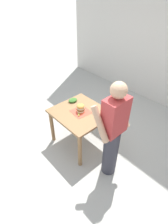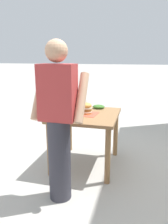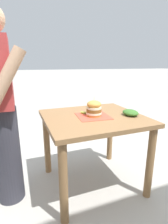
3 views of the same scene
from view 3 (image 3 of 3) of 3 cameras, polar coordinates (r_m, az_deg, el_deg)
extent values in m
plane|color=#ADAAA3|center=(2.07, 2.79, -21.88)|extent=(80.00, 80.00, 0.00)
cube|color=olive|center=(1.72, 3.10, -1.93)|extent=(0.87, 0.95, 0.04)
cylinder|color=olive|center=(1.80, 20.75, -15.36)|extent=(0.07, 0.07, 0.72)
cylinder|color=olive|center=(2.35, 8.50, -7.12)|extent=(0.07, 0.07, 0.72)
cylinder|color=olive|center=(1.46, -6.72, -22.45)|extent=(0.07, 0.07, 0.72)
cylinder|color=olive|center=(2.09, -12.01, -10.18)|extent=(0.07, 0.07, 0.72)
cube|color=#D64C38|center=(1.71, 3.00, -1.31)|extent=(0.33, 0.33, 0.00)
cylinder|color=gold|center=(1.71, 3.24, -0.92)|extent=(0.14, 0.14, 0.02)
cylinder|color=silver|center=(1.70, 3.25, -0.30)|extent=(0.15, 0.15, 0.02)
cylinder|color=brown|center=(1.69, 3.27, 0.55)|extent=(0.15, 0.15, 0.03)
cylinder|color=silver|center=(1.69, 3.28, 1.41)|extent=(0.14, 0.14, 0.02)
ellipsoid|color=gold|center=(1.68, 3.30, 2.48)|extent=(0.14, 0.14, 0.08)
cylinder|color=#D1B77F|center=(1.67, 3.32, 4.06)|extent=(0.00, 0.00, 0.05)
cylinder|color=#8EA83D|center=(1.77, 0.08, -0.24)|extent=(0.07, 0.07, 0.02)
ellipsoid|color=#386B28|center=(1.79, 14.92, -0.18)|extent=(0.18, 0.14, 0.06)
cylinder|color=#33333D|center=(1.78, -23.81, -12.80)|extent=(0.24, 0.24, 0.90)
cylinder|color=tan|center=(1.36, -24.70, 8.89)|extent=(0.09, 0.34, 0.50)
cylinder|color=tan|center=(1.82, -23.98, 10.27)|extent=(0.09, 0.34, 0.50)
camera|label=1|loc=(3.63, -48.30, 33.18)|focal=28.00mm
camera|label=2|loc=(2.30, -92.68, 6.51)|focal=35.00mm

